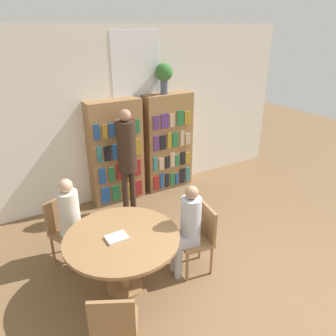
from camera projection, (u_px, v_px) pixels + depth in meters
name	position (u px, v px, depth m)	size (l,w,h in m)	color
ground_plane	(263.00, 296.00, 3.92)	(16.00, 16.00, 0.00)	brown
wall_back	(137.00, 113.00, 5.92)	(6.40, 0.07, 3.00)	silver
bookshelf_left	(116.00, 152.00, 5.76)	(0.94, 0.34, 1.84)	olive
bookshelf_right	(168.00, 142.00, 6.26)	(0.94, 0.34, 1.84)	olive
flower_vase	(164.00, 74.00, 5.71)	(0.31, 0.31, 0.53)	#475166
reading_table	(122.00, 244.00, 3.80)	(1.34, 1.34, 0.75)	olive
chair_near_camera	(114.00, 326.00, 2.93)	(0.54, 0.54, 0.91)	olive
chair_left_side	(65.00, 227.00, 4.36)	(0.54, 0.54, 0.91)	olive
chair_far_side	(200.00, 235.00, 4.19)	(0.46, 0.46, 0.91)	olive
seated_reader_left	(72.00, 218.00, 4.19)	(0.38, 0.41, 1.25)	beige
seated_reader_right	(187.00, 226.00, 4.05)	(0.39, 0.31, 1.24)	#B2B7C6
librarian_standing	(127.00, 151.00, 5.28)	(0.31, 0.58, 1.79)	#332319
open_book_on_table	(117.00, 238.00, 3.72)	(0.24, 0.18, 0.03)	silver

